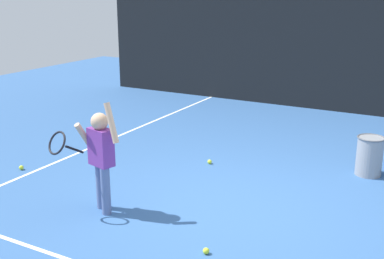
{
  "coord_description": "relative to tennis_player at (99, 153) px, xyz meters",
  "views": [
    {
      "loc": [
        2.19,
        -4.94,
        2.57
      ],
      "look_at": [
        -0.65,
        0.21,
        0.85
      ],
      "focal_mm": 45.67,
      "sensor_mm": 36.0,
      "label": 1
    }
  ],
  "objects": [
    {
      "name": "ground_plane",
      "position": [
        1.32,
        0.79,
        -0.73
      ],
      "size": [
        20.0,
        20.0,
        0.0
      ],
      "primitive_type": "plane",
      "color": "#335B93"
    },
    {
      "name": "court_line_sideline",
      "position": [
        -1.69,
        1.79,
        -0.72
      ],
      "size": [
        0.05,
        9.0,
        0.0
      ],
      "primitive_type": "cube",
      "color": "white",
      "rests_on": "ground"
    },
    {
      "name": "back_fence_windscreen",
      "position": [
        1.32,
        6.3,
        1.07
      ],
      "size": [
        11.54,
        0.08,
        3.59
      ],
      "primitive_type": "cube",
      "color": "black",
      "rests_on": "ground"
    },
    {
      "name": "fence_post_0",
      "position": [
        -4.3,
        6.36,
        1.14
      ],
      "size": [
        0.09,
        0.09,
        3.74
      ],
      "primitive_type": "cylinder",
      "color": "slate",
      "rests_on": "ground"
    },
    {
      "name": "fence_post_1",
      "position": [
        1.32,
        6.36,
        1.14
      ],
      "size": [
        0.09,
        0.09,
        3.74
      ],
      "primitive_type": "cylinder",
      "color": "slate",
      "rests_on": "ground"
    },
    {
      "name": "tennis_player",
      "position": [
        0.0,
        0.0,
        0.0
      ],
      "size": [
        0.82,
        0.57,
        1.35
      ],
      "rotation": [
        0.0,
        0.0,
        -0.25
      ],
      "color": "slate",
      "rests_on": "ground"
    },
    {
      "name": "ball_hopper",
      "position": [
        2.56,
        2.75,
        -0.44
      ],
      "size": [
        0.38,
        0.38,
        0.56
      ],
      "color": "gray",
      "rests_on": "ground"
    },
    {
      "name": "tennis_ball_0",
      "position": [
        1.54,
        -0.28,
        -0.69
      ],
      "size": [
        0.07,
        0.07,
        0.07
      ],
      "primitive_type": "sphere",
      "color": "#CCE033",
      "rests_on": "ground"
    },
    {
      "name": "tennis_ball_1",
      "position": [
        -1.91,
        0.5,
        -0.69
      ],
      "size": [
        0.07,
        0.07,
        0.07
      ],
      "primitive_type": "sphere",
      "color": "#CCE033",
      "rests_on": "ground"
    },
    {
      "name": "tennis_ball_3",
      "position": [
        0.39,
        2.06,
        -0.69
      ],
      "size": [
        0.07,
        0.07,
        0.07
      ],
      "primitive_type": "sphere",
      "color": "#CCE033",
      "rests_on": "ground"
    }
  ]
}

